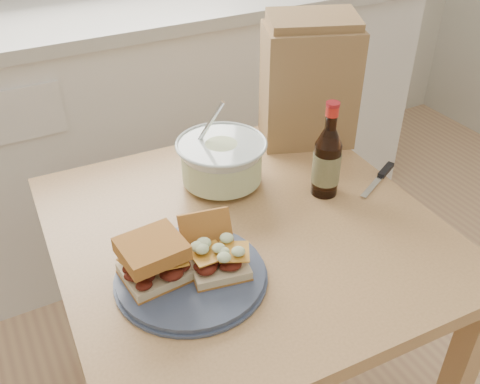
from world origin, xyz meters
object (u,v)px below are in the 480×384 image
beer_bottle (327,161)px  paper_bag (309,86)px  dining_table (246,259)px  plate (191,276)px  coleslaw_bowl (222,163)px

beer_bottle → paper_bag: bearing=74.5°
dining_table → plate: 0.23m
beer_bottle → paper_bag: 0.28m
coleslaw_bowl → paper_bag: (0.31, 0.09, 0.10)m
coleslaw_bowl → paper_bag: paper_bag is taller
plate → paper_bag: bearing=35.5°
coleslaw_bowl → beer_bottle: beer_bottle is taller
paper_bag → dining_table: bearing=-119.8°
dining_table → coleslaw_bowl: bearing=82.5°
plate → beer_bottle: size_ratio=1.22×
paper_bag → beer_bottle: bearing=-92.7°
plate → beer_bottle: (0.41, 0.12, 0.08)m
dining_table → paper_bag: bearing=41.1°
dining_table → paper_bag: size_ratio=2.69×
coleslaw_bowl → beer_bottle: 0.26m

